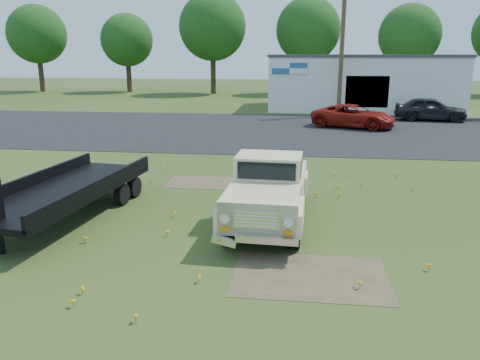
# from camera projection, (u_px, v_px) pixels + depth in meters

# --- Properties ---
(ground) EXTENTS (140.00, 140.00, 0.00)m
(ground) POSITION_uv_depth(u_px,v_px,m) (249.00, 221.00, 12.14)
(ground) COLOR #2A4416
(ground) RESTS_ON ground
(asphalt_lot) EXTENTS (90.00, 14.00, 0.02)m
(asphalt_lot) POSITION_uv_depth(u_px,v_px,m) (276.00, 130.00, 26.51)
(asphalt_lot) COLOR black
(asphalt_lot) RESTS_ON ground
(dirt_patch_a) EXTENTS (3.00, 2.00, 0.01)m
(dirt_patch_a) POSITION_uv_depth(u_px,v_px,m) (310.00, 276.00, 9.09)
(dirt_patch_a) COLOR #4C4128
(dirt_patch_a) RESTS_ON ground
(dirt_patch_b) EXTENTS (2.20, 1.60, 0.01)m
(dirt_patch_b) POSITION_uv_depth(u_px,v_px,m) (201.00, 183.00, 15.73)
(dirt_patch_b) COLOR #4C4128
(dirt_patch_b) RESTS_ON ground
(commercial_building) EXTENTS (14.20, 8.20, 4.15)m
(commercial_building) POSITION_uv_depth(u_px,v_px,m) (360.00, 81.00, 36.75)
(commercial_building) COLOR white
(commercial_building) RESTS_ON ground
(utility_pole_mid) EXTENTS (1.60, 0.30, 9.00)m
(utility_pole_mid) POSITION_uv_depth(u_px,v_px,m) (342.00, 48.00, 31.55)
(utility_pole_mid) COLOR #493922
(utility_pole_mid) RESTS_ON ground
(treeline_a) EXTENTS (6.40, 6.40, 9.52)m
(treeline_a) POSITION_uv_depth(u_px,v_px,m) (37.00, 34.00, 52.12)
(treeline_a) COLOR #392A19
(treeline_a) RESTS_ON ground
(treeline_b) EXTENTS (5.76, 5.76, 8.57)m
(treeline_b) POSITION_uv_depth(u_px,v_px,m) (127.00, 40.00, 52.07)
(treeline_b) COLOR #392A19
(treeline_b) RESTS_ON ground
(treeline_c) EXTENTS (7.04, 7.04, 10.47)m
(treeline_c) POSITION_uv_depth(u_px,v_px,m) (213.00, 27.00, 49.12)
(treeline_c) COLOR #392A19
(treeline_c) RESTS_ON ground
(treeline_d) EXTENTS (6.72, 6.72, 10.00)m
(treeline_d) POSITION_uv_depth(u_px,v_px,m) (308.00, 30.00, 48.99)
(treeline_d) COLOR #392A19
(treeline_d) RESTS_ON ground
(treeline_e) EXTENTS (6.08, 6.08, 9.04)m
(treeline_e) POSITION_uv_depth(u_px,v_px,m) (409.00, 35.00, 46.54)
(treeline_e) COLOR #392A19
(treeline_e) RESTS_ON ground
(vintage_pickup_truck) EXTENTS (2.15, 5.01, 1.79)m
(vintage_pickup_truck) POSITION_uv_depth(u_px,v_px,m) (269.00, 189.00, 11.77)
(vintage_pickup_truck) COLOR beige
(vintage_pickup_truck) RESTS_ON ground
(flatbed_trailer) EXTENTS (2.83, 6.53, 1.73)m
(flatbed_trailer) POSITION_uv_depth(u_px,v_px,m) (64.00, 186.00, 12.15)
(flatbed_trailer) COLOR black
(flatbed_trailer) RESTS_ON ground
(red_pickup) EXTENTS (5.24, 3.72, 1.33)m
(red_pickup) POSITION_uv_depth(u_px,v_px,m) (354.00, 116.00, 27.29)
(red_pickup) COLOR maroon
(red_pickup) RESTS_ON ground
(dark_sedan) EXTENTS (4.59, 2.29, 1.50)m
(dark_sedan) POSITION_uv_depth(u_px,v_px,m) (430.00, 109.00, 30.11)
(dark_sedan) COLOR black
(dark_sedan) RESTS_ON ground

